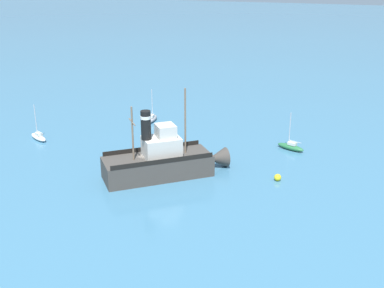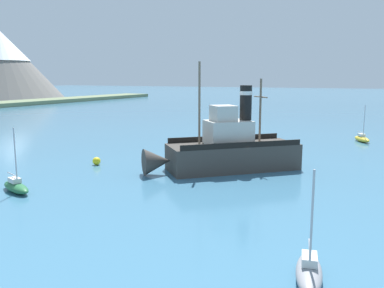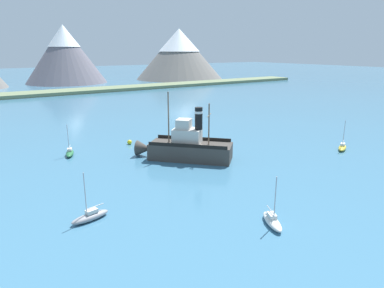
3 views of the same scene
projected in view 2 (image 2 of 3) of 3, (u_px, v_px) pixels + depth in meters
The scene contains 6 objects.
ground_plane at pixel (239, 170), 37.56m from camera, with size 600.00×600.00×0.00m, color teal.
old_tugboat at pixel (227, 150), 37.58m from camera, with size 12.35×12.78×9.90m.
sailboat_yellow at pixel (362, 139), 54.27m from camera, with size 3.87×2.75×4.90m.
sailboat_grey at pixel (309, 271), 17.19m from camera, with size 3.94×1.82×4.90m.
sailboat_green at pixel (16, 186), 30.48m from camera, with size 2.33×3.95×4.90m.
mooring_buoy at pixel (97, 161), 39.88m from camera, with size 0.78×0.78×0.78m, color yellow.
Camera 2 is at (-34.81, -12.31, 8.53)m, focal length 38.00 mm.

